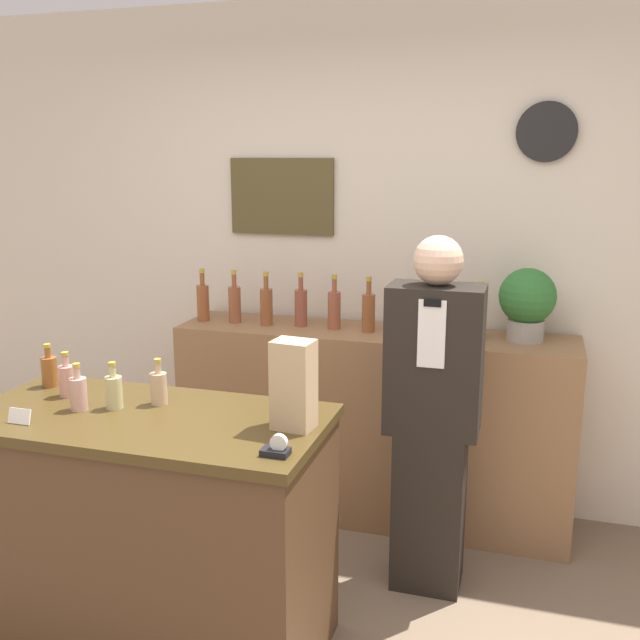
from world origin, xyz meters
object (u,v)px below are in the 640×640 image
paper_bag (294,385)px  tape_dispenser (277,449)px  potted_plant (527,301)px  shopkeeper (432,419)px

paper_bag → tape_dispenser: paper_bag is taller
paper_bag → tape_dispenser: size_ratio=3.52×
potted_plant → paper_bag: 1.49m
potted_plant → shopkeeper: bearing=-121.0°
paper_bag → shopkeeper: bearing=60.2°
potted_plant → tape_dispenser: 1.71m
tape_dispenser → paper_bag: bearing=95.7°
potted_plant → paper_bag: potted_plant is taller
shopkeeper → potted_plant: shopkeeper is taller
shopkeeper → potted_plant: bearing=59.0°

